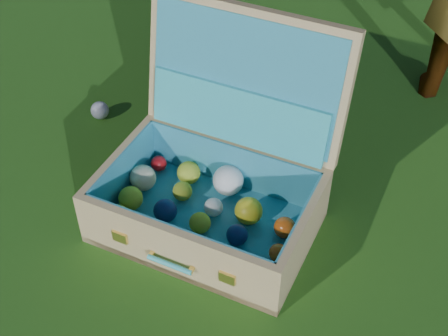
{
  "coord_description": "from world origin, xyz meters",
  "views": [
    {
      "loc": [
        0.81,
        -1.16,
        1.49
      ],
      "look_at": [
        -0.06,
        -0.06,
        0.2
      ],
      "focal_mm": 50.0,
      "sensor_mm": 36.0,
      "label": 1
    }
  ],
  "objects": [
    {
      "name": "ground",
      "position": [
        0.0,
        0.0,
        0.0
      ],
      "size": [
        60.0,
        60.0,
        0.0
      ],
      "primitive_type": "plane",
      "color": "#215114",
      "rests_on": "ground"
    },
    {
      "name": "stray_ball",
      "position": [
        -0.74,
        0.04,
        0.03
      ],
      "size": [
        0.07,
        0.07,
        0.07
      ],
      "primitive_type": "sphere",
      "color": "#4671B7",
      "rests_on": "ground"
    },
    {
      "name": "suitcase",
      "position": [
        -0.08,
        -0.05,
        0.18
      ],
      "size": [
        0.76,
        0.69,
        0.62
      ],
      "rotation": [
        0.0,
        0.0,
        0.22
      ],
      "color": "tan",
      "rests_on": "ground"
    }
  ]
}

